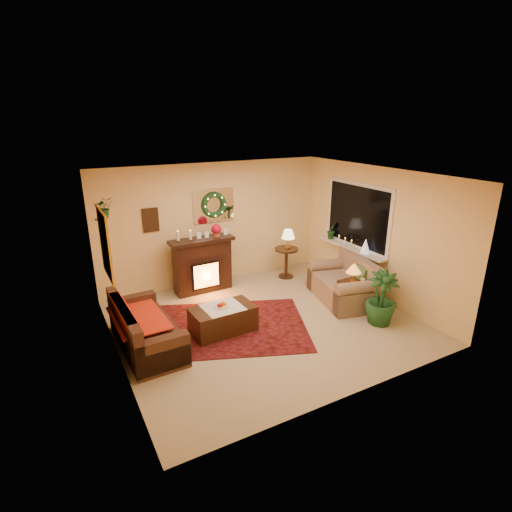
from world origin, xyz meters
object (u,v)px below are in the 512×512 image
end_table_square (353,295)px  coffee_table (223,320)px  loveseat (342,280)px  side_table_round (286,264)px  sofa (146,322)px  fireplace (202,266)px

end_table_square → coffee_table: (-2.53, 0.38, -0.06)m
loveseat → end_table_square: (-0.06, -0.39, -0.15)m
loveseat → end_table_square: 0.42m
side_table_round → coffee_table: size_ratio=0.65×
sofa → end_table_square: size_ratio=3.31×
side_table_round → coffee_table: (-2.27, -1.56, -0.12)m
end_table_square → coffee_table: 2.55m
side_table_round → end_table_square: bearing=-82.4°
fireplace → side_table_round: size_ratio=1.70×
sofa → loveseat: loveseat is taller
side_table_round → end_table_square: (0.26, -1.94, -0.05)m
side_table_round → coffee_table: 2.76m
coffee_table → end_table_square: bearing=-10.6°
end_table_square → fireplace: bearing=135.6°
sofa → coffee_table: size_ratio=1.69×
sofa → coffee_table: (1.25, -0.15, -0.22)m
fireplace → end_table_square: (2.19, -2.15, -0.28)m
loveseat → side_table_round: 1.58m
loveseat → side_table_round: size_ratio=2.19×
end_table_square → sofa: bearing=172.1°
loveseat → side_table_round: bearing=115.1°
coffee_table → fireplace: bearing=77.3°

